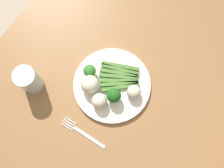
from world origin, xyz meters
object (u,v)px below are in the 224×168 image
at_px(cauliflower_mid, 99,101).
at_px(cauliflower_outer_edge, 134,92).
at_px(broccoli_near_center, 90,71).
at_px(cauliflower_front_left, 90,85).
at_px(asparagus_bundle, 119,77).
at_px(fork, 83,133).
at_px(dining_table, 126,78).
at_px(plate, 112,85).
at_px(water_glass, 29,80).
at_px(broccoli_front, 114,95).

bearing_deg(cauliflower_mid, cauliflower_outer_edge, -39.84).
bearing_deg(broccoli_near_center, cauliflower_front_left, -142.16).
height_order(asparagus_bundle, fork, asparagus_bundle).
bearing_deg(dining_table, plate, 170.49).
height_order(broccoli_near_center, cauliflower_front_left, cauliflower_front_left).
relative_size(dining_table, cauliflower_front_left, 21.43).
relative_size(broccoli_near_center, fork, 0.31).
distance_m(fork, water_glass, 0.25).
distance_m(asparagus_bundle, broccoli_near_center, 0.10).
distance_m(broccoli_front, cauliflower_mid, 0.05).
xyz_separation_m(dining_table, asparagus_bundle, (-0.04, 0.01, 0.13)).
xyz_separation_m(cauliflower_mid, fork, (-0.11, -0.01, -0.04)).
distance_m(dining_table, broccoli_near_center, 0.20).
relative_size(broccoli_front, broccoli_near_center, 1.13).
xyz_separation_m(cauliflower_outer_edge, fork, (-0.20, 0.06, -0.04)).
height_order(asparagus_bundle, cauliflower_front_left, cauliflower_front_left).
distance_m(asparagus_bundle, cauliflower_outer_edge, 0.08).
xyz_separation_m(plate, water_glass, (-0.15, 0.22, 0.05)).
bearing_deg(plate, broccoli_near_center, 97.54).
height_order(asparagus_bundle, cauliflower_mid, cauliflower_mid).
relative_size(plate, cauliflower_front_left, 4.31).
bearing_deg(dining_table, broccoli_front, -171.33).
xyz_separation_m(broccoli_near_center, cauliflower_outer_edge, (0.03, -0.16, -0.01)).
distance_m(plate, broccoli_near_center, 0.09).
bearing_deg(cauliflower_front_left, plate, -48.49).
relative_size(cauliflower_outer_edge, fork, 0.28).
relative_size(broccoli_near_center, cauliflower_front_left, 0.84).
bearing_deg(water_glass, cauliflower_outer_edge, -60.98).
relative_size(plate, cauliflower_mid, 5.19).
relative_size(broccoli_front, water_glass, 0.53).
bearing_deg(broccoli_near_center, plate, -82.46).
bearing_deg(cauliflower_mid, fork, -173.46).
height_order(cauliflower_outer_edge, fork, cauliflower_outer_edge).
distance_m(broccoli_near_center, fork, 0.21).
bearing_deg(cauliflower_mid, dining_table, -4.27).
xyz_separation_m(plate, asparagus_bundle, (0.03, -0.01, 0.01)).
bearing_deg(broccoli_front, cauliflower_front_left, 99.46).
bearing_deg(cauliflower_outer_edge, broccoli_front, 136.98).
xyz_separation_m(cauliflower_front_left, fork, (-0.14, -0.07, -0.04)).
relative_size(asparagus_bundle, cauliflower_front_left, 2.52).
relative_size(asparagus_bundle, cauliflower_mid, 3.03).
distance_m(asparagus_bundle, cauliflower_front_left, 0.10).
distance_m(cauliflower_mid, water_glass, 0.24).
bearing_deg(cauliflower_front_left, cauliflower_mid, -114.94).
distance_m(cauliflower_outer_edge, cauliflower_front_left, 0.14).
xyz_separation_m(dining_table, fork, (-0.27, -0.00, 0.11)).
bearing_deg(broccoli_front, plate, 42.05).
relative_size(cauliflower_outer_edge, cauliflower_mid, 0.91).
bearing_deg(plate, dining_table, -9.51).
bearing_deg(cauliflower_front_left, fork, -153.65).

